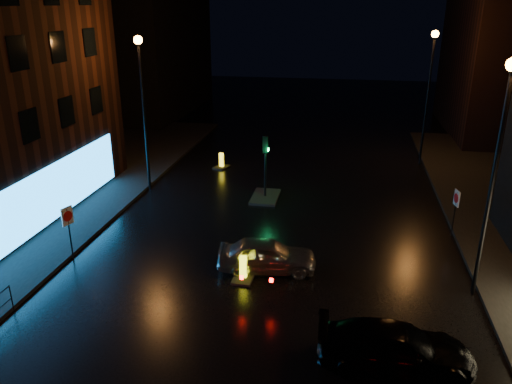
# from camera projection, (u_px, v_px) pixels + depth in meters

# --- Properties ---
(ground) EXTENTS (120.00, 120.00, 0.00)m
(ground) POSITION_uv_depth(u_px,v_px,m) (226.00, 380.00, 14.00)
(ground) COLOR black
(ground) RESTS_ON ground
(building_far_left) EXTENTS (8.00, 16.00, 14.00)m
(building_far_left) POSITION_uv_depth(u_px,v_px,m) (146.00, 36.00, 46.37)
(building_far_left) COLOR black
(building_far_left) RESTS_ON ground
(building_far_right) EXTENTS (8.00, 14.00, 12.00)m
(building_far_right) POSITION_uv_depth(u_px,v_px,m) (509.00, 56.00, 38.74)
(building_far_right) COLOR black
(building_far_right) RESTS_ON ground
(street_lamp_lfar) EXTENTS (0.44, 0.44, 8.37)m
(street_lamp_lfar) POSITION_uv_depth(u_px,v_px,m) (142.00, 91.00, 26.20)
(street_lamp_lfar) COLOR black
(street_lamp_lfar) RESTS_ON ground
(street_lamp_rnear) EXTENTS (0.44, 0.44, 8.37)m
(street_lamp_rnear) POSITION_uv_depth(u_px,v_px,m) (499.00, 146.00, 16.21)
(street_lamp_rnear) COLOR black
(street_lamp_rnear) RESTS_ON ground
(street_lamp_rfar) EXTENTS (0.44, 0.44, 8.37)m
(street_lamp_rfar) POSITION_uv_depth(u_px,v_px,m) (430.00, 78.00, 30.92)
(street_lamp_rfar) COLOR black
(street_lamp_rfar) RESTS_ON ground
(traffic_signal) EXTENTS (1.40, 2.40, 3.45)m
(traffic_signal) POSITION_uv_depth(u_px,v_px,m) (265.00, 189.00, 26.89)
(traffic_signal) COLOR black
(traffic_signal) RESTS_ON ground
(silver_hatchback) EXTENTS (4.03, 2.04, 1.31)m
(silver_hatchback) POSITION_uv_depth(u_px,v_px,m) (267.00, 255.00, 19.56)
(silver_hatchback) COLOR #A9AAB1
(silver_hatchback) RESTS_ON ground
(dark_sedan) EXTENTS (4.54, 1.97, 1.30)m
(dark_sedan) POSITION_uv_depth(u_px,v_px,m) (396.00, 347.00, 14.34)
(dark_sedan) COLOR black
(dark_sedan) RESTS_ON ground
(bollard_near) EXTENTS (0.77, 1.13, 0.97)m
(bollard_near) POSITION_uv_depth(u_px,v_px,m) (243.00, 274.00, 19.07)
(bollard_near) COLOR black
(bollard_near) RESTS_ON ground
(bollard_far) EXTENTS (1.06, 1.30, 0.98)m
(bollard_far) POSITION_uv_depth(u_px,v_px,m) (222.00, 165.00, 31.91)
(bollard_far) COLOR black
(bollard_far) RESTS_ON ground
(road_sign_left) EXTENTS (0.21, 0.55, 2.30)m
(road_sign_left) POSITION_uv_depth(u_px,v_px,m) (68.00, 221.00, 20.04)
(road_sign_left) COLOR black
(road_sign_left) RESTS_ON ground
(road_sign_right) EXTENTS (0.16, 0.53, 2.20)m
(road_sign_right) POSITION_uv_depth(u_px,v_px,m) (456.00, 202.00, 22.11)
(road_sign_right) COLOR black
(road_sign_right) RESTS_ON ground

